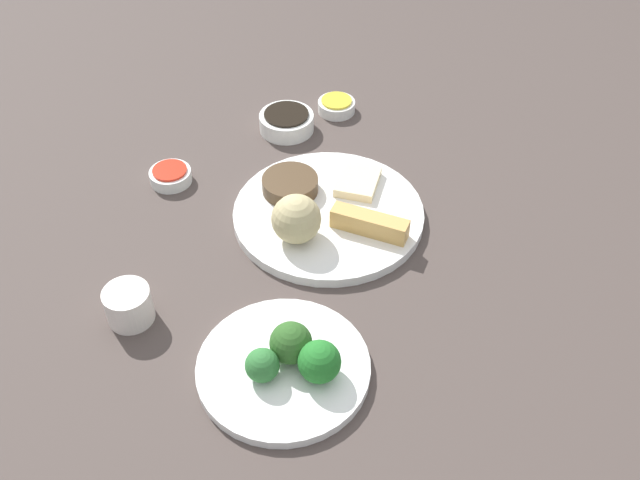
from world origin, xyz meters
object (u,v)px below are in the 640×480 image
broccoli_plate (283,368)px  sauce_ramekin_hot_mustard (336,106)px  main_plate (328,214)px  sauce_ramekin_sweet_and_sour (171,176)px  soy_sauce_bowl (287,122)px  teacup (129,305)px

broccoli_plate → sauce_ramekin_hot_mustard: sauce_ramekin_hot_mustard is taller
main_plate → sauce_ramekin_sweet_and_sour: size_ratio=4.33×
main_plate → broccoli_plate: (-0.28, -0.09, -0.00)m
sauce_ramekin_sweet_and_sour → broccoli_plate: bearing=-122.9°
main_plate → soy_sauce_bowl: 0.25m
main_plate → broccoli_plate: size_ratio=1.34×
sauce_ramekin_hot_mustard → teacup: size_ratio=1.08×
soy_sauce_bowl → sauce_ramekin_sweet_and_sour: size_ratio=1.42×
sauce_ramekin_sweet_and_sour → sauce_ramekin_hot_mustard: size_ratio=1.00×
sauce_ramekin_sweet_and_sour → teacup: bearing=-152.6°
soy_sauce_bowl → teacup: bearing=-174.7°
sauce_ramekin_sweet_and_sour → main_plate: bearing=-79.7°
broccoli_plate → teacup: bearing=96.6°
main_plate → sauce_ramekin_hot_mustard: size_ratio=4.33×
soy_sauce_bowl → sauce_ramekin_hot_mustard: size_ratio=1.42×
sauce_ramekin_hot_mustard → broccoli_plate: bearing=-158.0°
main_plate → broccoli_plate: bearing=-162.1°
broccoli_plate → sauce_ramekin_sweet_and_sour: 0.43m
soy_sauce_bowl → teacup: (-0.47, -0.04, 0.01)m
broccoli_plate → soy_sauce_bowl: 0.52m
soy_sauce_bowl → sauce_ramekin_hot_mustard: soy_sauce_bowl is taller
soy_sauce_bowl → teacup: teacup is taller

